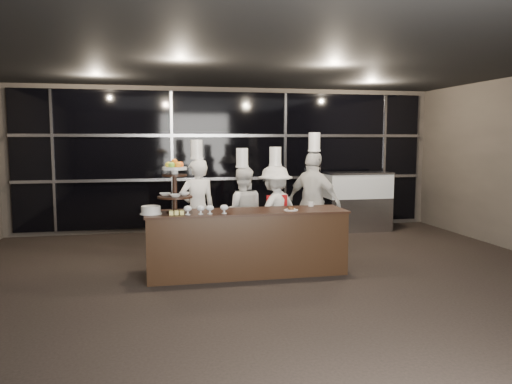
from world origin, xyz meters
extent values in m
plane|color=black|center=(0.00, 0.00, 0.00)|extent=(10.00, 10.00, 0.00)
plane|color=black|center=(0.00, 0.00, 3.00)|extent=(10.00, 10.00, 0.00)
plane|color=#473F38|center=(0.00, 5.00, 1.50)|extent=(9.00, 0.00, 9.00)
cube|color=black|center=(0.00, 4.94, 1.50)|extent=(8.60, 0.04, 2.80)
cube|color=#A5A5AA|center=(0.00, 4.89, 1.10)|extent=(8.60, 0.06, 0.06)
cube|color=#A5A5AA|center=(0.00, 4.89, 2.00)|extent=(8.60, 0.06, 0.06)
cube|color=#A5A5AA|center=(-3.50, 4.91, 1.50)|extent=(0.05, 0.05, 2.80)
cube|color=#A5A5AA|center=(-1.20, 4.91, 1.50)|extent=(0.05, 0.05, 2.80)
cube|color=#A5A5AA|center=(1.20, 4.91, 1.50)|extent=(0.05, 0.05, 2.80)
cube|color=#A5A5AA|center=(3.50, 4.91, 1.50)|extent=(0.05, 0.05, 2.80)
cube|color=black|center=(-0.31, 1.42, 0.45)|extent=(2.80, 0.70, 0.90)
cube|color=black|center=(-0.31, 1.42, 0.91)|extent=(2.84, 0.74, 0.03)
cylinder|color=black|center=(-1.31, 1.42, 0.94)|extent=(0.24, 0.24, 0.03)
cylinder|color=black|center=(-1.31, 1.42, 1.27)|extent=(0.06, 0.06, 0.70)
cylinder|color=black|center=(-1.31, 1.42, 1.14)|extent=(0.48, 0.48, 0.02)
cylinder|color=black|center=(-1.31, 1.42, 1.44)|extent=(0.34, 0.34, 0.02)
cylinder|color=white|center=(-1.31, 1.42, 1.48)|extent=(0.10, 0.10, 0.06)
cylinder|color=white|center=(-1.31, 1.42, 1.53)|extent=(0.34, 0.34, 0.04)
sphere|color=#FB5E15|center=(-1.23, 1.42, 1.58)|extent=(0.09, 0.09, 0.09)
sphere|color=#81B32E|center=(-1.27, 1.49, 1.58)|extent=(0.09, 0.09, 0.09)
sphere|color=#F05814|center=(-1.35, 1.49, 1.58)|extent=(0.09, 0.09, 0.09)
sphere|color=yellow|center=(-1.39, 1.42, 1.58)|extent=(0.09, 0.09, 0.09)
sphere|color=#7FBE30|center=(-1.35, 1.35, 1.58)|extent=(0.09, 0.09, 0.09)
sphere|color=orange|center=(-1.27, 1.35, 1.58)|extent=(0.09, 0.09, 0.09)
sphere|color=orange|center=(-1.31, 1.42, 1.62)|extent=(0.09, 0.09, 0.09)
imported|color=white|center=(-1.44, 1.48, 1.17)|extent=(0.16, 0.16, 0.04)
imported|color=white|center=(-1.18, 1.48, 1.18)|extent=(0.15, 0.15, 0.05)
imported|color=white|center=(-1.31, 1.30, 1.17)|extent=(0.16, 0.16, 0.04)
cylinder|color=silver|center=(-1.16, 1.20, 0.93)|extent=(0.07, 0.07, 0.01)
cylinder|color=silver|center=(-1.16, 1.20, 0.96)|extent=(0.02, 0.02, 0.05)
ellipsoid|color=silver|center=(-1.16, 1.20, 1.01)|extent=(0.11, 0.11, 0.08)
ellipsoid|color=#2CCC54|center=(-1.16, 1.20, 1.01)|extent=(0.08, 0.08, 0.05)
cylinder|color=silver|center=(-0.98, 1.20, 0.93)|extent=(0.07, 0.07, 0.01)
cylinder|color=silver|center=(-0.98, 1.20, 0.96)|extent=(0.02, 0.02, 0.05)
ellipsoid|color=silver|center=(-0.98, 1.20, 1.01)|extent=(0.11, 0.11, 0.08)
ellipsoid|color=red|center=(-0.98, 1.20, 1.01)|extent=(0.08, 0.08, 0.05)
cylinder|color=silver|center=(-0.86, 1.20, 0.93)|extent=(0.07, 0.07, 0.01)
cylinder|color=silver|center=(-0.86, 1.20, 0.96)|extent=(0.02, 0.02, 0.05)
ellipsoid|color=silver|center=(-0.86, 1.20, 1.01)|extent=(0.11, 0.11, 0.08)
ellipsoid|color=beige|center=(-0.86, 1.20, 1.01)|extent=(0.08, 0.08, 0.05)
cylinder|color=silver|center=(-0.66, 1.20, 0.93)|extent=(0.07, 0.07, 0.01)
cylinder|color=silver|center=(-0.66, 1.20, 0.96)|extent=(0.02, 0.02, 0.05)
ellipsoid|color=silver|center=(-0.66, 1.20, 1.01)|extent=(0.11, 0.11, 0.08)
ellipsoid|color=#4F2C1A|center=(-0.66, 1.20, 1.01)|extent=(0.08, 0.08, 0.05)
cylinder|color=white|center=(-1.64, 1.37, 0.93)|extent=(0.30, 0.30, 0.01)
cylinder|color=silver|center=(-1.64, 1.37, 0.98)|extent=(0.26, 0.26, 0.10)
cube|color=#FEF27C|center=(-1.37, 1.22, 0.95)|extent=(0.06, 0.06, 0.05)
cube|color=#FEF27C|center=(-1.30, 1.22, 0.95)|extent=(0.06, 0.06, 0.05)
cube|color=#FEF27C|center=(-1.23, 1.22, 0.95)|extent=(0.06, 0.06, 0.05)
cube|color=#FEF27C|center=(-1.37, 1.29, 0.95)|extent=(0.06, 0.06, 0.05)
cube|color=#FEF27C|center=(-1.30, 1.29, 0.95)|extent=(0.06, 0.06, 0.05)
cube|color=#FEF27C|center=(-1.23, 1.29, 0.95)|extent=(0.06, 0.06, 0.05)
cylinder|color=white|center=(0.31, 1.32, 0.93)|extent=(0.20, 0.20, 0.01)
cylinder|color=#4C2814|center=(0.31, 1.32, 0.95)|extent=(0.08, 0.08, 0.04)
cylinder|color=white|center=(0.73, 1.67, 0.96)|extent=(0.08, 0.08, 0.07)
cube|color=#A5A5AA|center=(2.62, 4.30, 0.35)|extent=(1.35, 0.58, 0.70)
cube|color=silver|center=(2.62, 4.30, 0.95)|extent=(1.35, 0.58, 0.50)
cube|color=#FFC67F|center=(2.62, 4.30, 0.95)|extent=(1.25, 0.48, 0.40)
cube|color=#A5A5AA|center=(2.62, 4.30, 1.22)|extent=(1.37, 0.60, 0.04)
imported|color=white|center=(-0.91, 2.51, 0.81)|extent=(0.66, 0.51, 1.62)
cylinder|color=white|center=(-0.91, 2.51, 1.77)|extent=(0.19, 0.19, 0.30)
cylinder|color=white|center=(-0.91, 2.51, 1.62)|extent=(0.21, 0.21, 0.03)
imported|color=white|center=(-0.19, 2.42, 0.74)|extent=(0.78, 0.65, 1.49)
cylinder|color=white|center=(-0.19, 2.42, 1.64)|extent=(0.19, 0.19, 0.30)
cylinder|color=white|center=(-0.19, 2.42, 1.49)|extent=(0.21, 0.21, 0.03)
imported|color=white|center=(0.35, 2.39, 0.75)|extent=(1.12, 1.00, 1.50)
cylinder|color=white|center=(0.35, 2.39, 1.65)|extent=(0.19, 0.19, 0.30)
cylinder|color=white|center=(0.35, 2.39, 1.51)|extent=(0.21, 0.21, 0.03)
cube|color=#990B0D|center=(0.35, 2.27, 0.75)|extent=(0.34, 0.03, 0.56)
imported|color=silver|center=(1.01, 2.40, 0.87)|extent=(0.96, 1.06, 1.74)
cylinder|color=white|center=(1.01, 2.40, 1.89)|extent=(0.19, 0.19, 0.30)
cylinder|color=white|center=(1.01, 2.40, 1.74)|extent=(0.21, 0.21, 0.03)
camera|label=1|loc=(-1.62, -5.45, 1.93)|focal=35.00mm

